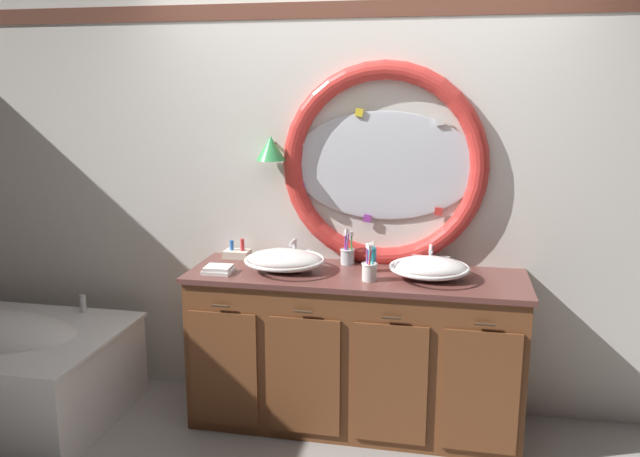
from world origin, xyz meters
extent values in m
plane|color=gray|center=(0.00, 0.00, 0.00)|extent=(14.00, 14.00, 0.00)
cube|color=silver|center=(0.00, 0.59, 1.30)|extent=(6.40, 0.08, 2.60)
cube|color=brown|center=(0.00, 0.55, 2.32)|extent=(6.27, 0.01, 0.09)
ellipsoid|color=silver|center=(0.15, 0.54, 1.46)|extent=(1.07, 0.02, 0.62)
torus|color=red|center=(0.15, 0.53, 1.46)|extent=(1.18, 0.11, 1.18)
cube|color=yellow|center=(0.69, 0.52, 1.45)|extent=(0.05, 0.01, 0.05)
cube|color=silver|center=(0.46, 0.52, 1.72)|extent=(0.05, 0.01, 0.05)
cube|color=yellow|center=(0.01, 0.52, 1.76)|extent=(0.05, 0.01, 0.05)
cube|color=silver|center=(-0.34, 0.52, 1.59)|extent=(0.05, 0.01, 0.05)
cube|color=purple|center=(-0.33, 0.52, 1.33)|extent=(0.04, 0.01, 0.04)
cube|color=purple|center=(0.06, 0.52, 1.15)|extent=(0.05, 0.01, 0.05)
cube|color=red|center=(0.47, 0.52, 1.21)|extent=(0.05, 0.01, 0.05)
cylinder|color=#4C3823|center=(-0.49, 0.51, 1.58)|extent=(0.02, 0.09, 0.02)
cone|color=green|center=(-0.49, 0.46, 1.56)|extent=(0.17, 0.17, 0.14)
cube|color=brown|center=(0.04, 0.27, 0.43)|extent=(1.83, 0.56, 0.86)
cube|color=brown|center=(0.04, 0.27, 0.88)|extent=(1.86, 0.60, 0.03)
cube|color=brown|center=(0.04, 0.54, 0.80)|extent=(1.83, 0.02, 0.11)
cube|color=brown|center=(-0.65, -0.02, 0.39)|extent=(0.38, 0.02, 0.66)
cylinder|color=#422D1E|center=(-0.65, -0.03, 0.76)|extent=(0.10, 0.01, 0.01)
cube|color=brown|center=(-0.19, -0.02, 0.39)|extent=(0.38, 0.02, 0.66)
cylinder|color=#422D1E|center=(-0.19, -0.03, 0.76)|extent=(0.10, 0.01, 0.01)
cube|color=brown|center=(0.27, -0.02, 0.39)|extent=(0.38, 0.02, 0.66)
cylinder|color=#422D1E|center=(0.27, -0.03, 0.76)|extent=(0.10, 0.01, 0.01)
cube|color=brown|center=(0.72, -0.02, 0.39)|extent=(0.38, 0.02, 0.66)
cylinder|color=#422D1E|center=(0.72, -0.03, 0.76)|extent=(0.10, 0.01, 0.01)
cylinder|color=silver|center=(-1.69, 0.33, 0.58)|extent=(0.04, 0.04, 0.11)
ellipsoid|color=white|center=(-0.36, 0.24, 0.95)|extent=(0.43, 0.28, 0.12)
torus|color=white|center=(-0.36, 0.24, 0.96)|extent=(0.45, 0.45, 0.02)
cylinder|color=silver|center=(-0.36, 0.24, 0.96)|extent=(0.03, 0.03, 0.01)
ellipsoid|color=white|center=(0.44, 0.24, 0.95)|extent=(0.41, 0.27, 0.12)
torus|color=white|center=(0.44, 0.24, 0.96)|extent=(0.43, 0.43, 0.02)
cylinder|color=silver|center=(0.44, 0.24, 0.96)|extent=(0.03, 0.03, 0.01)
cylinder|color=silver|center=(-0.36, 0.48, 0.90)|extent=(0.05, 0.05, 0.02)
cylinder|color=silver|center=(-0.36, 0.48, 0.96)|extent=(0.02, 0.02, 0.10)
sphere|color=silver|center=(-0.36, 0.48, 1.01)|extent=(0.03, 0.03, 0.03)
cylinder|color=silver|center=(-0.36, 0.42, 1.01)|extent=(0.02, 0.11, 0.02)
cylinder|color=silver|center=(-0.44, 0.48, 0.92)|extent=(0.04, 0.04, 0.06)
cylinder|color=silver|center=(-0.28, 0.48, 0.92)|extent=(0.04, 0.04, 0.06)
cube|color=silver|center=(-0.44, 0.48, 0.96)|extent=(0.05, 0.01, 0.01)
cube|color=silver|center=(-0.28, 0.48, 0.96)|extent=(0.05, 0.01, 0.01)
cylinder|color=silver|center=(0.44, 0.48, 0.90)|extent=(0.05, 0.05, 0.02)
cylinder|color=silver|center=(0.44, 0.48, 0.96)|extent=(0.02, 0.02, 0.10)
sphere|color=silver|center=(0.44, 0.48, 1.02)|extent=(0.03, 0.03, 0.03)
cylinder|color=silver|center=(0.44, 0.41, 1.02)|extent=(0.02, 0.13, 0.02)
cylinder|color=silver|center=(0.36, 0.48, 0.92)|extent=(0.04, 0.04, 0.06)
cylinder|color=silver|center=(0.52, 0.48, 0.92)|extent=(0.04, 0.04, 0.06)
cube|color=silver|center=(0.36, 0.48, 0.96)|extent=(0.05, 0.01, 0.01)
cube|color=silver|center=(0.52, 0.48, 0.96)|extent=(0.05, 0.01, 0.01)
cylinder|color=silver|center=(-0.04, 0.45, 0.94)|extent=(0.08, 0.08, 0.09)
torus|color=silver|center=(-0.04, 0.45, 0.98)|extent=(0.09, 0.09, 0.01)
cylinder|color=green|center=(-0.02, 0.46, 0.98)|extent=(0.01, 0.02, 0.16)
cube|color=white|center=(-0.02, 0.46, 1.07)|extent=(0.02, 0.02, 0.02)
cylinder|color=green|center=(-0.04, 0.46, 0.99)|extent=(0.03, 0.02, 0.16)
cube|color=white|center=(-0.04, 0.46, 1.08)|extent=(0.02, 0.02, 0.02)
cylinder|color=purple|center=(-0.05, 0.45, 0.98)|extent=(0.01, 0.03, 0.16)
cube|color=white|center=(-0.05, 0.45, 1.07)|extent=(0.02, 0.02, 0.02)
cylinder|color=purple|center=(-0.04, 0.43, 0.99)|extent=(0.03, 0.04, 0.17)
cube|color=white|center=(-0.04, 0.43, 1.09)|extent=(0.02, 0.02, 0.03)
cylinder|color=white|center=(0.13, 0.15, 0.94)|extent=(0.08, 0.08, 0.09)
torus|color=white|center=(0.13, 0.15, 0.98)|extent=(0.09, 0.09, 0.01)
cylinder|color=#19ADB2|center=(0.14, 0.15, 1.00)|extent=(0.03, 0.04, 0.18)
cube|color=white|center=(0.14, 0.15, 1.10)|extent=(0.02, 0.02, 0.03)
cylinder|color=#19ADB2|center=(0.13, 0.17, 0.99)|extent=(0.02, 0.04, 0.17)
cube|color=white|center=(0.13, 0.17, 1.08)|extent=(0.02, 0.02, 0.03)
cylinder|color=purple|center=(0.12, 0.15, 0.99)|extent=(0.02, 0.01, 0.17)
cube|color=white|center=(0.12, 0.15, 1.08)|extent=(0.02, 0.02, 0.02)
cylinder|color=#E0383D|center=(0.13, 0.13, 0.99)|extent=(0.03, 0.02, 0.16)
cube|color=white|center=(0.13, 0.13, 1.08)|extent=(0.02, 0.02, 0.02)
cylinder|color=#388EBC|center=(0.12, 0.32, 0.96)|extent=(0.06, 0.06, 0.14)
cylinder|color=silver|center=(0.12, 0.32, 1.04)|extent=(0.03, 0.03, 0.02)
cylinder|color=silver|center=(0.12, 0.31, 1.05)|extent=(0.01, 0.04, 0.01)
cube|color=white|center=(-0.71, 0.12, 0.90)|extent=(0.16, 0.13, 0.02)
cube|color=white|center=(-0.71, 0.12, 0.92)|extent=(0.15, 0.13, 0.02)
cube|color=beige|center=(-0.71, 0.46, 0.92)|extent=(0.15, 0.11, 0.05)
cylinder|color=blue|center=(-0.75, 0.46, 0.97)|extent=(0.02, 0.02, 0.06)
cylinder|color=#E0383D|center=(-0.68, 0.46, 0.97)|extent=(0.02, 0.02, 0.07)
camera|label=1|loc=(0.53, -3.14, 1.90)|focal=36.24mm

